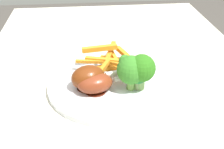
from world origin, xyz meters
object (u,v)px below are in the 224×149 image
dinner_plate (112,84)px  fork (163,15)px  dining_table (124,126)px  chicken_drumstick_far (97,83)px  chicken_drumstick_near (89,79)px  broccoli_floret_middle (132,70)px  broccoli_floret_front (138,75)px  carrot_fries_pile (109,59)px  chicken_drumstick_extra (90,78)px  broccoli_floret_back (141,68)px

dinner_plate → fork: 0.51m
dining_table → chicken_drumstick_far: size_ratio=9.74×
fork → chicken_drumstick_near: bearing=62.6°
broccoli_floret_middle → fork: broccoli_floret_middle is taller
dining_table → chicken_drumstick_near: 0.16m
dining_table → broccoli_floret_front: broccoli_floret_front is taller
carrot_fries_pile → fork: 0.45m
carrot_fries_pile → chicken_drumstick_near: (-0.09, 0.05, -0.00)m
dinner_plate → chicken_drumstick_far: (-0.03, 0.03, 0.03)m
chicken_drumstick_extra → dinner_plate: bearing=-71.3°
chicken_drumstick_near → carrot_fries_pile: bearing=-30.5°
broccoli_floret_middle → broccoli_floret_back: size_ratio=0.96×
broccoli_floret_middle → chicken_drumstick_far: bearing=92.1°
dining_table → chicken_drumstick_far: bearing=105.5°
broccoli_floret_middle → chicken_drumstick_extra: 0.09m
dinner_plate → chicken_drumstick_near: 0.06m
broccoli_floret_front → carrot_fries_pile: bearing=26.1°
dinner_plate → chicken_drumstick_near: chicken_drumstick_near is taller
chicken_drumstick_near → chicken_drumstick_extra: (-0.00, -0.00, 0.00)m
dinner_plate → chicken_drumstick_extra: 0.06m
dinner_plate → broccoli_floret_front: 0.07m
dinner_plate → fork: (0.45, -0.23, -0.00)m
dining_table → carrot_fries_pile: (0.09, 0.03, 0.14)m
chicken_drumstick_near → fork: chicken_drumstick_near is taller
dining_table → fork: fork is taller
dinner_plate → dining_table: bearing=-119.0°
broccoli_floret_back → chicken_drumstick_near: broccoli_floret_back is taller
dining_table → carrot_fries_pile: 0.17m
dinner_plate → broccoli_floret_middle: broccoli_floret_middle is taller
dining_table → dinner_plate: bearing=61.0°
dinner_plate → broccoli_floret_back: size_ratio=3.56×
broccoli_floret_front → chicken_drumstick_far: bearing=88.1°
chicken_drumstick_near → chicken_drumstick_extra: bearing=-97.2°
chicken_drumstick_far → fork: (0.48, -0.27, -0.03)m
chicken_drumstick_far → chicken_drumstick_extra: bearing=45.6°
dinner_plate → broccoli_floret_middle: (-0.03, -0.04, 0.05)m
broccoli_floret_middle → fork: bearing=-22.0°
broccoli_floret_front → broccoli_floret_middle: bearing=61.8°
broccoli_floret_front → broccoli_floret_back: bearing=-71.3°
dinner_plate → broccoli_floret_front: bearing=-124.3°
dinner_plate → broccoli_floret_middle: bearing=-125.7°
dinner_plate → chicken_drumstick_extra: size_ratio=2.17×
broccoli_floret_front → broccoli_floret_middle: 0.02m
broccoli_floret_middle → chicken_drumstick_near: broccoli_floret_middle is taller
dining_table → broccoli_floret_middle: (-0.01, -0.01, 0.16)m
dining_table → fork: bearing=-24.0°
broccoli_floret_front → fork: size_ratio=0.30×
broccoli_floret_middle → fork: (0.48, -0.19, -0.06)m
dining_table → chicken_drumstick_near: size_ratio=9.92×
chicken_drumstick_extra → broccoli_floret_back: bearing=-98.1°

